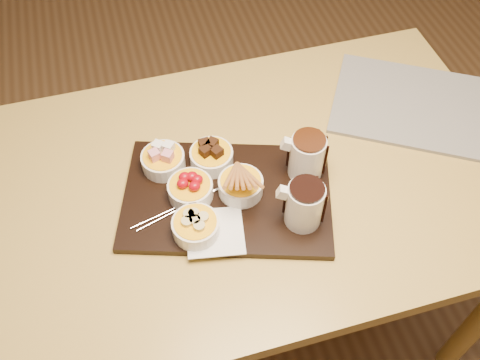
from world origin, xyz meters
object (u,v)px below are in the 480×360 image
object	(u,v)px
pitcher_dark_chocolate	(304,205)
dining_table	(262,198)
bowl_strawberries	(190,190)
newspaper	(408,104)
serving_board	(227,197)
pitcher_milk_chocolate	(307,157)

from	to	relation	value
pitcher_dark_chocolate	dining_table	bearing A→B (deg)	121.97
bowl_strawberries	pitcher_dark_chocolate	distance (m)	0.25
dining_table	newspaper	size ratio (longest dim) A/B	3.20
serving_board	newspaper	distance (m)	0.55
pitcher_dark_chocolate	pitcher_milk_chocolate	xyz separation A→B (m)	(0.05, 0.12, 0.00)
pitcher_milk_chocolate	serving_board	bearing A→B (deg)	-158.20
serving_board	pitcher_dark_chocolate	world-z (taller)	pitcher_dark_chocolate
serving_board	pitcher_dark_chocolate	xyz separation A→B (m)	(0.14, -0.11, 0.06)
dining_table	bowl_strawberries	bearing A→B (deg)	-171.37
dining_table	pitcher_dark_chocolate	size ratio (longest dim) A/B	11.17
serving_board	bowl_strawberries	distance (m)	0.08
serving_board	pitcher_milk_chocolate	distance (m)	0.20
serving_board	bowl_strawberries	xyz separation A→B (m)	(-0.08, 0.02, 0.03)
serving_board	pitcher_dark_chocolate	bearing A→B (deg)	-19.98
serving_board	bowl_strawberries	bearing A→B (deg)	-176.42
dining_table	serving_board	bearing A→B (deg)	-154.87
serving_board	newspaper	bearing A→B (deg)	34.82
bowl_strawberries	pitcher_milk_chocolate	xyz separation A→B (m)	(0.27, -0.01, 0.03)
pitcher_dark_chocolate	bowl_strawberries	bearing A→B (deg)	167.35
bowl_strawberries	pitcher_dark_chocolate	xyz separation A→B (m)	(0.22, -0.13, 0.03)
dining_table	bowl_strawberries	size ratio (longest dim) A/B	12.00
dining_table	pitcher_dark_chocolate	world-z (taller)	pitcher_dark_chocolate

